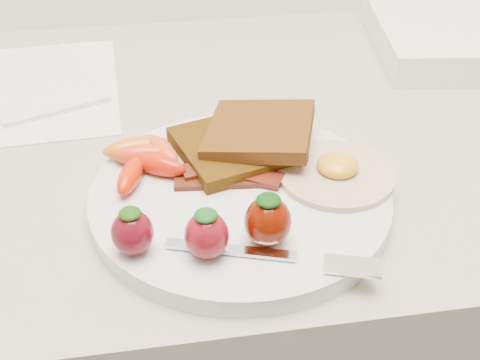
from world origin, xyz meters
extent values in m
cylinder|color=silver|center=(-0.02, 1.55, 0.91)|extent=(0.27, 0.27, 0.02)
cube|color=black|center=(-0.02, 1.61, 0.93)|extent=(0.13, 0.13, 0.01)
cube|color=#3B2109|center=(0.01, 1.61, 0.94)|extent=(0.13, 0.13, 0.02)
cylinder|color=white|center=(0.07, 1.55, 0.92)|extent=(0.12, 0.12, 0.01)
ellipsoid|color=orange|center=(0.07, 1.56, 0.93)|extent=(0.04, 0.04, 0.02)
cube|color=black|center=(-0.03, 1.56, 0.92)|extent=(0.09, 0.03, 0.00)
cube|color=#331007|center=(-0.02, 1.57, 0.92)|extent=(0.08, 0.06, 0.00)
cube|color=black|center=(-0.03, 1.58, 0.92)|extent=(0.09, 0.03, 0.00)
ellipsoid|color=red|center=(-0.10, 1.60, 0.93)|extent=(0.06, 0.02, 0.02)
ellipsoid|color=#B81C05|center=(-0.09, 1.58, 0.93)|extent=(0.06, 0.04, 0.02)
ellipsoid|color=red|center=(-0.12, 1.57, 0.93)|extent=(0.03, 0.06, 0.02)
ellipsoid|color=#DA431A|center=(-0.09, 1.61, 0.93)|extent=(0.04, 0.06, 0.02)
ellipsoid|color=orange|center=(-0.11, 1.62, 0.93)|extent=(0.07, 0.03, 0.02)
ellipsoid|color=#5A0815|center=(-0.11, 1.48, 0.94)|extent=(0.03, 0.03, 0.04)
ellipsoid|color=#143C07|center=(-0.11, 1.48, 0.96)|extent=(0.02, 0.02, 0.01)
ellipsoid|color=maroon|center=(-0.06, 1.47, 0.94)|extent=(0.03, 0.03, 0.04)
ellipsoid|color=#0E4A10|center=(-0.06, 1.47, 0.96)|extent=(0.02, 0.02, 0.01)
ellipsoid|color=#510C00|center=(-0.01, 1.48, 0.94)|extent=(0.04, 0.04, 0.04)
ellipsoid|color=#063106|center=(-0.01, 1.48, 0.96)|extent=(0.02, 0.02, 0.01)
cube|color=silver|center=(-0.04, 1.47, 0.92)|extent=(0.10, 0.04, 0.00)
cube|color=silver|center=(0.05, 1.44, 0.92)|extent=(0.05, 0.03, 0.00)
cube|color=white|center=(-0.23, 1.81, 0.90)|extent=(0.20, 0.26, 0.00)
cube|color=silver|center=(-0.23, 1.82, 0.91)|extent=(0.18, 0.21, 0.01)
camera|label=1|loc=(-0.09, 1.12, 1.24)|focal=45.00mm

